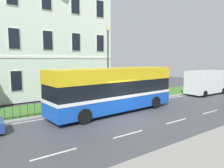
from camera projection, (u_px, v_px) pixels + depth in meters
ground_plane at (127, 118)px, 14.17m from camera, size 60.00×56.00×0.18m
georgian_townhouse at (34, 33)px, 22.46m from camera, size 14.50×8.74×13.22m
iron_verge_railing at (72, 103)px, 15.71m from camera, size 14.73×0.04×0.97m
single_decker_bus at (114, 89)px, 15.50m from camera, size 10.23×3.13×3.27m
white_panel_van at (205, 82)px, 23.30m from camera, size 5.70×2.21×2.69m
street_lamp_post at (108, 59)px, 18.51m from camera, size 0.36×0.24×6.64m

